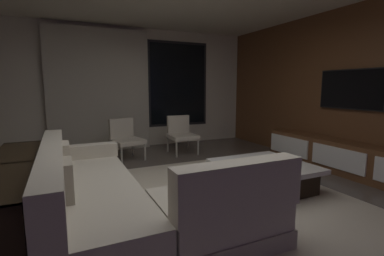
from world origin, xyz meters
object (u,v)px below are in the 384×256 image
(sectional_couch, at_px, (121,200))
(console_table_behind_couch, at_px, (13,200))
(book_stack_on_coffee_table, at_px, (283,163))
(media_console, at_px, (349,159))
(accent_chair_near_window, at_px, (181,132))
(coffee_table, at_px, (264,176))
(accent_chair_by_curtain, at_px, (125,137))
(mounted_tv, at_px, (351,89))

(sectional_couch, xyz_separation_m, console_table_behind_couch, (-0.91, 0.13, 0.12))
(book_stack_on_coffee_table, distance_m, media_console, 1.48)
(accent_chair_near_window, distance_m, media_console, 3.13)
(coffee_table, xyz_separation_m, accent_chair_by_curtain, (-1.36, 2.45, 0.25))
(accent_chair_near_window, bearing_deg, mounted_tv, -49.39)
(sectional_couch, bearing_deg, accent_chair_near_window, 56.87)
(sectional_couch, distance_m, accent_chair_by_curtain, 2.78)
(book_stack_on_coffee_table, height_order, media_console, media_console)
(coffee_table, height_order, book_stack_on_coffee_table, book_stack_on_coffee_table)
(book_stack_on_coffee_table, bearing_deg, coffee_table, 135.48)
(accent_chair_by_curtain, height_order, console_table_behind_couch, accent_chair_by_curtain)
(console_table_behind_couch, bearing_deg, coffee_table, 2.47)
(mounted_tv, relative_size, console_table_behind_couch, 0.53)
(media_console, height_order, console_table_behind_couch, console_table_behind_couch)
(book_stack_on_coffee_table, bearing_deg, media_console, 4.38)
(book_stack_on_coffee_table, distance_m, mounted_tv, 1.94)
(accent_chair_near_window, distance_m, console_table_behind_couch, 3.75)
(accent_chair_by_curtain, distance_m, console_table_behind_couch, 2.99)
(accent_chair_by_curtain, bearing_deg, book_stack_on_coffee_table, -59.70)
(accent_chair_by_curtain, distance_m, mounted_tv, 4.05)
(book_stack_on_coffee_table, xyz_separation_m, console_table_behind_couch, (-3.05, 0.05, 0.02))
(coffee_table, relative_size, accent_chair_by_curtain, 1.49)
(accent_chair_near_window, height_order, console_table_behind_couch, accent_chair_near_window)
(coffee_table, distance_m, book_stack_on_coffee_table, 0.32)
(accent_chair_near_window, height_order, accent_chair_by_curtain, same)
(accent_chair_by_curtain, bearing_deg, accent_chair_near_window, 1.27)
(coffee_table, bearing_deg, mounted_tv, 4.36)
(sectional_couch, bearing_deg, mounted_tv, 5.91)
(mounted_tv, bearing_deg, book_stack_on_coffee_table, -169.36)
(sectional_couch, height_order, accent_chair_near_window, sectional_couch)
(coffee_table, distance_m, accent_chair_near_window, 2.50)
(accent_chair_by_curtain, xyz_separation_m, console_table_behind_couch, (-1.51, -2.58, -0.03))
(console_table_behind_couch, bearing_deg, sectional_couch, -8.05)
(book_stack_on_coffee_table, xyz_separation_m, accent_chair_near_window, (-0.35, 2.65, 0.04))
(book_stack_on_coffee_table, relative_size, console_table_behind_couch, 0.12)
(book_stack_on_coffee_table, relative_size, media_console, 0.08)
(media_console, relative_size, mounted_tv, 2.77)
(media_console, bearing_deg, mounted_tv, 47.55)
(book_stack_on_coffee_table, distance_m, console_table_behind_couch, 3.05)
(media_console, distance_m, mounted_tv, 1.13)
(book_stack_on_coffee_table, distance_m, accent_chair_by_curtain, 3.04)
(sectional_couch, xyz_separation_m, accent_chair_by_curtain, (0.60, 2.71, 0.14))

